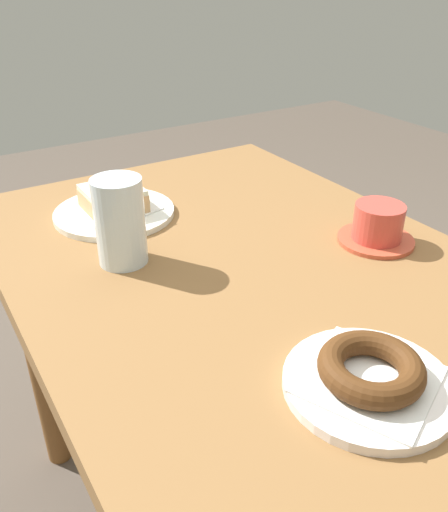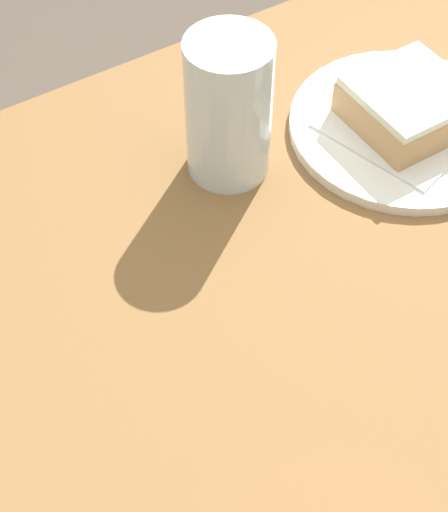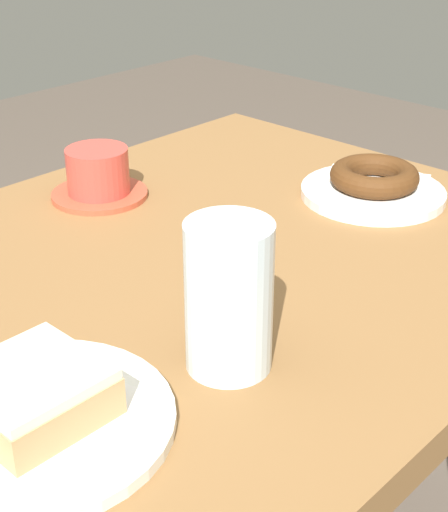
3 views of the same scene
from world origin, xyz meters
The scene contains 9 objects.
table centered at (0.00, 0.00, 0.61)m, with size 0.97×0.70×0.72m.
plate_chocolate_ring centered at (0.33, -0.04, 0.73)m, with size 0.19×0.19×0.01m, color white.
napkin_chocolate_ring centered at (0.33, -0.04, 0.73)m, with size 0.14×0.14×0.00m, color white.
donut_chocolate_ring centered at (0.33, -0.04, 0.75)m, with size 0.12×0.12×0.03m, color #4B2A12.
plate_glazed_square centered at (-0.26, -0.11, 0.72)m, with size 0.22×0.22×0.01m, color white.
napkin_glazed_square centered at (-0.26, -0.11, 0.73)m, with size 0.13×0.13×0.00m, color white.
donut_glazed_square centered at (-0.26, -0.11, 0.75)m, with size 0.10×0.10×0.04m.
water_glass centered at (-0.09, -0.16, 0.79)m, with size 0.08×0.08×0.14m, color silver.
coffee_cup centered at (0.08, 0.23, 0.75)m, with size 0.13×0.13×0.07m.
Camera 3 is at (-0.51, -0.56, 1.13)m, focal length 54.42 mm.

